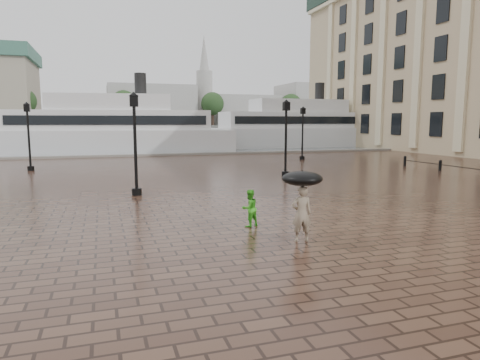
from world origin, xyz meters
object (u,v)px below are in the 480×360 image
Objects in this scene: adult_pedestrian at (302,214)px; child_pedestrian at (250,208)px; ferry_far at (298,128)px; ferry_near at (112,129)px; street_lamps at (199,136)px.

adult_pedestrian is 1.32× the size of child_pedestrian.
adult_pedestrian is 0.06× the size of ferry_far.
ferry_near is (-4.02, 36.04, 1.69)m from adult_pedestrian.
ferry_near is at bearing -169.67° from ferry_far.
ferry_near is (-4.82, 19.50, 0.14)m from street_lamps.
child_pedestrian is at bearing -96.29° from street_lamps.
adult_pedestrian reaches higher than child_pedestrian.
ferry_far is at bearing 52.55° from street_lamps.
ferry_near is at bearing -104.73° from child_pedestrian.
ferry_far reaches higher than adult_pedestrian.
adult_pedestrian is 45.28m from ferry_far.
child_pedestrian is 0.05× the size of ferry_far.
adult_pedestrian is (-0.80, -16.54, -1.56)m from street_lamps.
ferry_near is 1.01× the size of ferry_far.
child_pedestrian is 34.23m from ferry_near.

